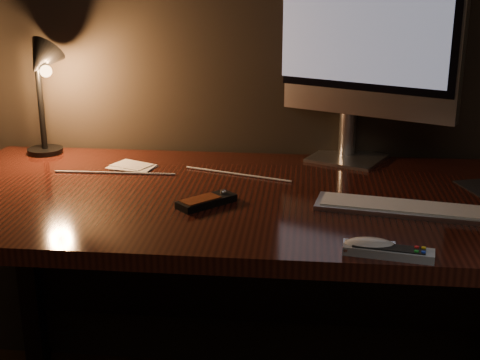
# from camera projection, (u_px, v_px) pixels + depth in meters

# --- Properties ---
(desk) EXTENTS (1.60, 0.75, 0.75)m
(desk) POSITION_uv_depth(u_px,v_px,m) (254.00, 232.00, 1.76)
(desk) COLOR #34120B
(desk) RESTS_ON ground
(monitor) EXTENTS (0.56, 0.29, 0.63)m
(monitor) POSITION_uv_depth(u_px,v_px,m) (354.00, 29.00, 1.82)
(monitor) COLOR silver
(monitor) RESTS_ON desk
(keyboard) EXTENTS (0.40, 0.17, 0.01)m
(keyboard) POSITION_uv_depth(u_px,v_px,m) (401.00, 208.00, 1.55)
(keyboard) COLOR silver
(keyboard) RESTS_ON desk
(mouse) EXTENTS (0.11, 0.06, 0.02)m
(mouse) POSITION_uv_depth(u_px,v_px,m) (370.00, 247.00, 1.33)
(mouse) COLOR white
(mouse) RESTS_ON desk
(media_remote) EXTENTS (0.14, 0.14, 0.03)m
(media_remote) POSITION_uv_depth(u_px,v_px,m) (206.00, 201.00, 1.58)
(media_remote) COLOR black
(media_remote) RESTS_ON desk
(tv_remote) EXTENTS (0.18, 0.07, 0.02)m
(tv_remote) POSITION_uv_depth(u_px,v_px,m) (389.00, 251.00, 1.31)
(tv_remote) COLOR #9A9DA0
(tv_remote) RESTS_ON desk
(papers) EXTENTS (0.15, 0.12, 0.01)m
(papers) POSITION_uv_depth(u_px,v_px,m) (132.00, 166.00, 1.87)
(papers) COLOR white
(papers) RESTS_ON desk
(desk_lamp) EXTENTS (0.16, 0.17, 0.35)m
(desk_lamp) POSITION_uv_depth(u_px,v_px,m) (42.00, 76.00, 1.91)
(desk_lamp) COLOR black
(desk_lamp) RESTS_ON desk
(cable) EXTENTS (0.63, 0.12, 0.01)m
(cable) POSITION_uv_depth(u_px,v_px,m) (175.00, 175.00, 1.80)
(cable) COLOR white
(cable) RESTS_ON desk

